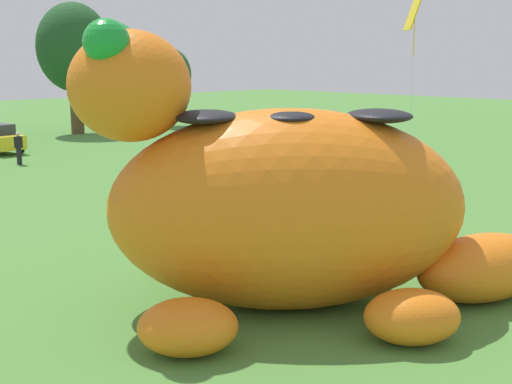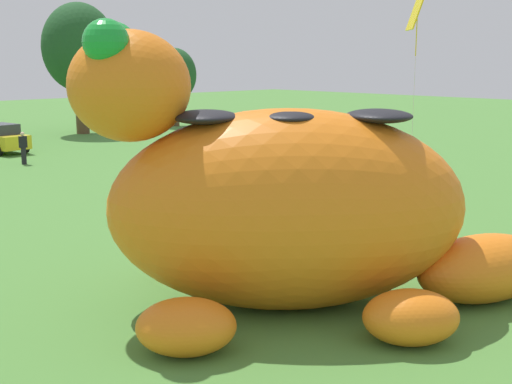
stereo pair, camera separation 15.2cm
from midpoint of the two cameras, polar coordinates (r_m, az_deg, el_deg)
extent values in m
plane|color=#4C8438|center=(15.61, 2.93, -9.32)|extent=(160.00, 160.00, 0.00)
ellipsoid|color=orange|center=(14.90, 2.39, -1.45)|extent=(8.54, 8.05, 4.41)
ellipsoid|color=orange|center=(14.55, -10.84, 8.71)|extent=(3.46, 3.43, 2.33)
sphere|color=green|center=(13.95, -12.73, 12.14)|extent=(0.93, 0.93, 0.93)
sphere|color=green|center=(15.22, -12.03, 12.06)|extent=(0.93, 0.93, 0.93)
ellipsoid|color=black|center=(14.49, -4.53, 6.30)|extent=(2.22, 2.26, 0.29)
ellipsoid|color=black|center=(14.60, 2.46, 6.35)|extent=(2.22, 2.26, 0.29)
ellipsoid|color=black|center=(14.96, 9.99, 6.31)|extent=(2.22, 2.26, 0.29)
ellipsoid|color=orange|center=(12.96, -6.07, -11.19)|extent=(2.31, 2.25, 1.08)
ellipsoid|color=orange|center=(17.60, -5.62, -5.14)|extent=(2.31, 2.25, 1.08)
ellipsoid|color=orange|center=(13.69, 12.62, -10.15)|extent=(2.31, 2.25, 1.08)
ellipsoid|color=orange|center=(17.83, 8.43, -5.00)|extent=(2.31, 2.25, 1.08)
ellipsoid|color=orange|center=(16.41, 18.30, -6.02)|extent=(3.92, 2.86, 1.55)
cylinder|color=black|center=(42.38, -19.27, 3.50)|extent=(0.31, 0.66, 0.64)
cylinder|color=brown|center=(52.41, -14.85, 6.57)|extent=(0.96, 0.96, 3.35)
ellipsoid|color=#1E4C23|center=(52.28, -15.10, 11.63)|extent=(5.36, 5.36, 6.44)
cylinder|color=brown|center=(57.07, -7.27, 6.63)|extent=(0.64, 0.64, 2.24)
ellipsoid|color=#1E4C23|center=(56.92, -7.35, 9.73)|extent=(3.59, 3.59, 4.31)
cylinder|color=black|center=(26.75, 7.66, 0.19)|extent=(0.26, 0.26, 0.88)
cube|color=#338C4C|center=(26.62, 7.71, 1.76)|extent=(0.38, 0.22, 0.60)
sphere|color=brown|center=(26.56, 7.73, 2.65)|extent=(0.22, 0.22, 0.22)
cylinder|color=black|center=(37.85, -19.34, 2.84)|extent=(0.26, 0.26, 0.88)
cube|color=black|center=(37.76, -19.41, 3.95)|extent=(0.38, 0.22, 0.60)
sphere|color=beige|center=(37.72, -19.45, 4.59)|extent=(0.22, 0.22, 0.22)
cylinder|color=brown|center=(22.83, 12.25, -2.78)|extent=(0.06, 0.06, 0.15)
cylinder|color=silver|center=(22.27, 12.62, 6.05)|extent=(0.01, 0.01, 6.89)
cube|color=yellow|center=(22.25, 13.01, 14.92)|extent=(1.13, 1.13, 1.44)
cylinder|color=yellow|center=(22.21, 12.91, 12.60)|extent=(0.03, 0.03, 1.20)
camera|label=1|loc=(0.08, -90.28, -0.05)|focal=47.74mm
camera|label=2|loc=(0.08, 89.72, 0.05)|focal=47.74mm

